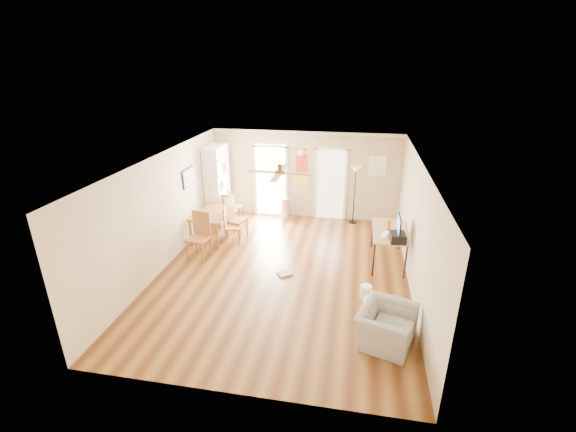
% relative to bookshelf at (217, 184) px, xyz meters
% --- Properties ---
extents(floor, '(7.00, 7.00, 0.00)m').
position_rel_bookshelf_xyz_m(floor, '(2.51, -2.80, -1.11)').
color(floor, brown).
rests_on(floor, ground).
extents(ceiling, '(5.50, 7.00, 0.00)m').
position_rel_bookshelf_xyz_m(ceiling, '(2.51, -2.80, 1.49)').
color(ceiling, silver).
rests_on(ceiling, floor).
extents(wall_back, '(5.50, 0.04, 2.60)m').
position_rel_bookshelf_xyz_m(wall_back, '(2.51, 0.70, 0.19)').
color(wall_back, beige).
rests_on(wall_back, floor).
extents(wall_front, '(5.50, 0.04, 2.60)m').
position_rel_bookshelf_xyz_m(wall_front, '(2.51, -6.30, 0.19)').
color(wall_front, beige).
rests_on(wall_front, floor).
extents(wall_left, '(0.04, 7.00, 2.60)m').
position_rel_bookshelf_xyz_m(wall_left, '(-0.24, -2.80, 0.19)').
color(wall_left, beige).
rests_on(wall_left, floor).
extents(wall_right, '(0.04, 7.00, 2.60)m').
position_rel_bookshelf_xyz_m(wall_right, '(5.26, -2.80, 0.19)').
color(wall_right, beige).
rests_on(wall_right, floor).
extents(crown_molding, '(5.50, 7.00, 0.08)m').
position_rel_bookshelf_xyz_m(crown_molding, '(2.51, -2.80, 1.45)').
color(crown_molding, white).
rests_on(crown_molding, wall_back).
extents(kitchen_doorway, '(0.90, 0.10, 2.10)m').
position_rel_bookshelf_xyz_m(kitchen_doorway, '(1.46, 0.68, -0.06)').
color(kitchen_doorway, white).
rests_on(kitchen_doorway, wall_back).
extents(bathroom_doorway, '(0.80, 0.10, 2.10)m').
position_rel_bookshelf_xyz_m(bathroom_doorway, '(3.26, 0.68, -0.06)').
color(bathroom_doorway, white).
rests_on(bathroom_doorway, wall_back).
extents(wall_decal, '(0.46, 0.03, 1.10)m').
position_rel_bookshelf_xyz_m(wall_decal, '(2.38, 0.68, 0.44)').
color(wall_decal, red).
rests_on(wall_decal, wall_back).
extents(ac_grille, '(0.50, 0.04, 0.60)m').
position_rel_bookshelf_xyz_m(ac_grille, '(4.56, 0.67, 0.59)').
color(ac_grille, white).
rests_on(ac_grille, wall_back).
extents(framed_poster, '(0.04, 0.66, 0.48)m').
position_rel_bookshelf_xyz_m(framed_poster, '(-0.22, -1.40, 0.59)').
color(framed_poster, black).
rests_on(framed_poster, wall_left).
extents(ceiling_fan, '(1.24, 1.24, 0.20)m').
position_rel_bookshelf_xyz_m(ceiling_fan, '(2.51, -3.10, 1.32)').
color(ceiling_fan, '#593819').
rests_on(ceiling_fan, ceiling).
extents(bookshelf, '(0.65, 1.08, 2.23)m').
position_rel_bookshelf_xyz_m(bookshelf, '(0.00, 0.00, 0.00)').
color(bookshelf, silver).
rests_on(bookshelf, floor).
extents(dining_table, '(1.07, 1.57, 0.73)m').
position_rel_bookshelf_xyz_m(dining_table, '(0.36, -1.21, -0.75)').
color(dining_table, '#A06533').
rests_on(dining_table, floor).
extents(dining_chair_right_a, '(0.56, 0.56, 1.13)m').
position_rel_bookshelf_xyz_m(dining_chair_right_a, '(0.91, -1.15, -0.55)').
color(dining_chair_right_a, '#9C5B32').
rests_on(dining_chair_right_a, floor).
extents(dining_chair_right_b, '(0.49, 0.49, 0.99)m').
position_rel_bookshelf_xyz_m(dining_chair_right_b, '(0.91, -1.49, -0.62)').
color(dining_chair_right_b, '#A57435').
rests_on(dining_chair_right_b, floor).
extents(dining_chair_near, '(0.52, 0.52, 1.13)m').
position_rel_bookshelf_xyz_m(dining_chair_near, '(0.36, -2.44, -0.55)').
color(dining_chair_near, '#A05C33').
rests_on(dining_chair_near, floor).
extents(dining_chair_far, '(0.37, 0.37, 0.90)m').
position_rel_bookshelf_xyz_m(dining_chair_far, '(0.42, -0.19, -0.66)').
color(dining_chair_far, '#925E2F').
rests_on(dining_chair_far, floor).
extents(trash_can, '(0.38, 0.38, 0.65)m').
position_rel_bookshelf_xyz_m(trash_can, '(1.96, 0.41, -0.79)').
color(trash_can, silver).
rests_on(trash_can, floor).
extents(torchiere_lamp, '(0.36, 0.36, 1.70)m').
position_rel_bookshelf_xyz_m(torchiere_lamp, '(3.97, 0.44, -0.27)').
color(torchiere_lamp, black).
rests_on(torchiere_lamp, floor).
extents(computer_desk, '(0.76, 1.52, 0.81)m').
position_rel_bookshelf_xyz_m(computer_desk, '(4.83, -1.84, -0.71)').
color(computer_desk, tan).
rests_on(computer_desk, floor).
extents(imac, '(0.24, 0.57, 0.53)m').
position_rel_bookshelf_xyz_m(imac, '(4.98, -2.29, -0.04)').
color(imac, black).
rests_on(imac, computer_desk).
extents(keyboard, '(0.26, 0.42, 0.02)m').
position_rel_bookshelf_xyz_m(keyboard, '(4.71, -2.10, -0.29)').
color(keyboard, white).
rests_on(keyboard, computer_desk).
extents(printer, '(0.36, 0.41, 0.19)m').
position_rel_bookshelf_xyz_m(printer, '(4.96, -2.41, -0.20)').
color(printer, black).
rests_on(printer, computer_desk).
extents(orange_bottle, '(0.10, 0.10, 0.24)m').
position_rel_bookshelf_xyz_m(orange_bottle, '(4.81, -1.81, -0.18)').
color(orange_bottle, '#CF4A12').
rests_on(orange_bottle, computer_desk).
extents(wastebasket_a, '(0.24, 0.24, 0.27)m').
position_rel_bookshelf_xyz_m(wastebasket_a, '(4.34, -3.47, -0.98)').
color(wastebasket_a, white).
rests_on(wastebasket_a, floor).
extents(wastebasket_b, '(0.31, 0.31, 0.30)m').
position_rel_bookshelf_xyz_m(wastebasket_b, '(4.41, -3.99, -0.96)').
color(wastebasket_b, white).
rests_on(wastebasket_b, floor).
extents(floor_cloth, '(0.38, 0.37, 0.04)m').
position_rel_bookshelf_xyz_m(floor_cloth, '(2.55, -2.87, -1.09)').
color(floor_cloth, '#9F9F9A').
rests_on(floor_cloth, floor).
extents(armchair, '(1.13, 1.21, 0.64)m').
position_rel_bookshelf_xyz_m(armchair, '(4.66, -4.76, -0.79)').
color(armchair, gray).
rests_on(armchair, floor).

